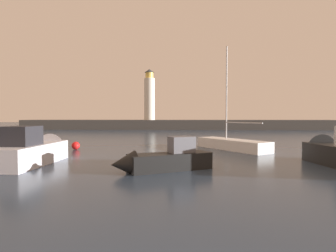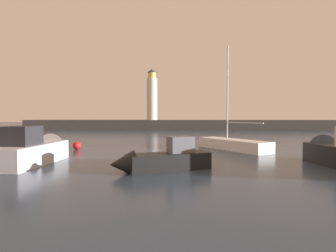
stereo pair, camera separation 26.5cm
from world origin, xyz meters
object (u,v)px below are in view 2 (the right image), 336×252
at_px(motorboat_1, 159,160).
at_px(mooring_buoy, 77,146).
at_px(sailboat_moored, 233,144).
at_px(lighthouse, 152,96).
at_px(motorboat_2, 39,150).

bearing_deg(motorboat_1, mooring_buoy, 131.24).
bearing_deg(sailboat_moored, mooring_buoy, -177.54).
xyz_separation_m(lighthouse, motorboat_1, (5.73, -48.95, -7.14)).
height_order(lighthouse, motorboat_1, lighthouse).
xyz_separation_m(lighthouse, motorboat_2, (-2.56, -46.23, -6.93)).
xyz_separation_m(lighthouse, sailboat_moored, (11.60, -38.82, -7.22)).
relative_size(lighthouse, motorboat_1, 2.04).
bearing_deg(mooring_buoy, sailboat_moored, 2.46).
relative_size(motorboat_2, sailboat_moored, 0.81).
height_order(lighthouse, sailboat_moored, lighthouse).
bearing_deg(lighthouse, motorboat_1, -83.33).
bearing_deg(lighthouse, sailboat_moored, -73.37).
bearing_deg(sailboat_moored, motorboat_2, -152.36).
distance_m(lighthouse, mooring_buoy, 40.20).
relative_size(motorboat_1, sailboat_moored, 0.61).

